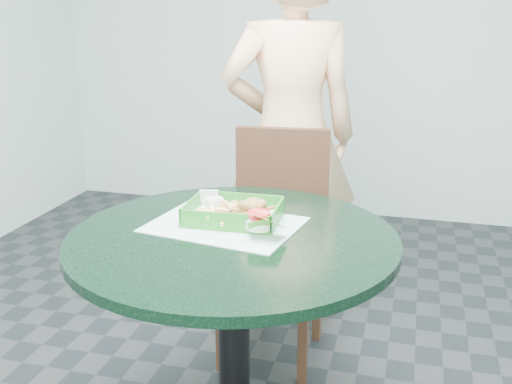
% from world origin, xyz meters
% --- Properties ---
extents(wall_back, '(4.00, 0.04, 2.80)m').
position_xyz_m(wall_back, '(0.00, 2.50, 1.40)').
color(wall_back, silver).
rests_on(wall_back, ground).
extents(cafe_table, '(0.96, 0.96, 0.75)m').
position_xyz_m(cafe_table, '(0.00, 0.00, 0.58)').
color(cafe_table, black).
rests_on(cafe_table, floor).
extents(dining_chair, '(0.38, 0.38, 0.93)m').
position_xyz_m(dining_chair, '(-0.03, 0.69, 0.53)').
color(dining_chair, brown).
rests_on(dining_chair, floor).
extents(diner_person, '(0.80, 0.67, 1.89)m').
position_xyz_m(diner_person, '(-0.05, 1.02, 0.94)').
color(diner_person, '#F6C08E').
rests_on(diner_person, floor).
extents(placemat, '(0.48, 0.39, 0.00)m').
position_xyz_m(placemat, '(-0.05, 0.07, 0.75)').
color(placemat, '#A5D2C5').
rests_on(placemat, cafe_table).
extents(food_basket, '(0.28, 0.20, 0.06)m').
position_xyz_m(food_basket, '(-0.03, 0.11, 0.77)').
color(food_basket, '#217B21').
rests_on(food_basket, placemat).
extents(crab_sandwich, '(0.12, 0.12, 0.07)m').
position_xyz_m(crab_sandwich, '(0.03, 0.09, 0.80)').
color(crab_sandwich, tan).
rests_on(crab_sandwich, food_basket).
extents(fries_pile, '(0.15, 0.16, 0.05)m').
position_xyz_m(fries_pile, '(-0.07, 0.09, 0.79)').
color(fries_pile, '#EBC177').
rests_on(fries_pile, food_basket).
extents(sauce_ramekin, '(0.06, 0.06, 0.03)m').
position_xyz_m(sauce_ramekin, '(-0.10, 0.13, 0.80)').
color(sauce_ramekin, white).
rests_on(sauce_ramekin, food_basket).
extents(garnish_cup, '(0.12, 0.12, 0.05)m').
position_xyz_m(garnish_cup, '(0.08, 0.02, 0.79)').
color(garnish_cup, silver).
rests_on(garnish_cup, food_basket).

